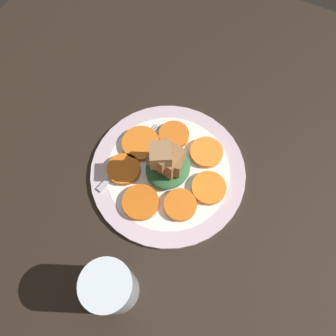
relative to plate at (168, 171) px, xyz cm
name	(u,v)px	position (x,y,z in cm)	size (l,w,h in cm)	color
table_slab	(168,174)	(0.00, 0.00, -1.52)	(120.00, 120.00, 2.00)	black
plate	(168,171)	(0.00, 0.00, 0.00)	(30.98, 30.98, 1.05)	silver
carrot_slice_0	(209,188)	(0.00, 8.82, 1.16)	(6.74, 6.74, 1.15)	orange
carrot_slice_1	(206,152)	(-6.77, 5.24, 1.16)	(6.69, 6.69, 1.15)	orange
carrot_slice_2	(174,135)	(-7.38, -2.41, 1.16)	(6.35, 6.35, 1.15)	orange
carrot_slice_3	(141,143)	(-2.56, -7.56, 1.16)	(7.73, 7.73, 1.15)	orange
carrot_slice_4	(124,169)	(4.07, -7.78, 1.16)	(6.63, 6.63, 1.15)	orange
carrot_slice_5	(141,202)	(8.52, -1.48, 1.16)	(7.01, 7.01, 1.15)	orange
carrot_slice_6	(180,205)	(5.58, 5.43, 1.16)	(6.28, 6.28, 1.15)	orange
center_pile	(168,162)	(0.13, 0.00, 4.65)	(9.52, 8.57, 10.39)	#2D6033
fork	(132,156)	(0.53, -7.81, 0.78)	(18.41, 5.76, 0.40)	#B2B2B7
water_glass	(112,288)	(24.06, 2.28, 5.58)	(7.84, 7.84, 12.21)	silver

